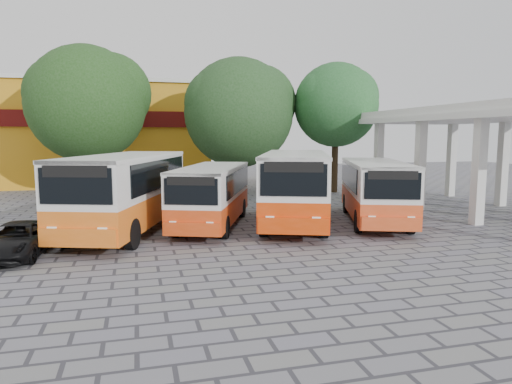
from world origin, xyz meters
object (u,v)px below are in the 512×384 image
object	(u,v)px
bus_far_left	(126,188)
bus_centre_left	(212,192)
parked_car	(17,240)
bus_far_right	(375,187)
bus_centre_right	(295,183)

from	to	relation	value
bus_far_left	bus_centre_left	bearing A→B (deg)	23.35
bus_centre_left	parked_car	distance (m)	7.82
bus_centre_left	bus_far_right	bearing A→B (deg)	14.15
bus_far_left	parked_car	bearing A→B (deg)	-119.65
parked_car	bus_far_right	bearing A→B (deg)	16.73
bus_centre_left	bus_far_right	xyz separation A→B (m)	(7.39, -0.89, 0.09)
bus_far_right	bus_far_left	bearing A→B (deg)	-162.99
bus_centre_left	bus_centre_right	world-z (taller)	bus_centre_right
bus_centre_right	parked_car	size ratio (longest dim) A/B	2.40
bus_centre_right	bus_far_right	xyz separation A→B (m)	(3.65, -0.65, -0.23)
bus_centre_right	bus_centre_left	bearing A→B (deg)	-163.30
parked_car	bus_centre_right	bearing A→B (deg)	23.11
bus_far_left	bus_centre_right	bearing A→B (deg)	19.26
bus_centre_left	parked_car	world-z (taller)	bus_centre_left
bus_far_left	bus_centre_left	size ratio (longest dim) A/B	1.20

